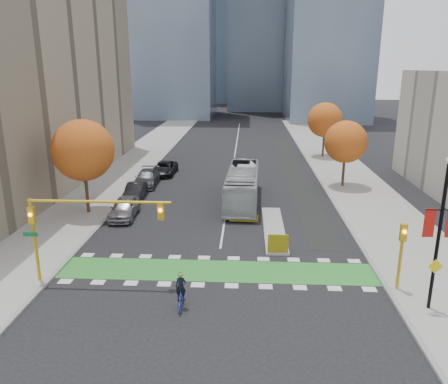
# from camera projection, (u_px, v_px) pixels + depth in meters

# --- Properties ---
(ground) EXTENTS (300.00, 300.00, 0.00)m
(ground) POSITION_uv_depth(u_px,v_px,m) (215.00, 282.00, 26.11)
(ground) COLOR black
(ground) RESTS_ON ground
(sidewalk_west) EXTENTS (7.00, 120.00, 0.15)m
(sidewalk_west) POSITION_uv_depth(u_px,v_px,m) (101.00, 188.00, 45.98)
(sidewalk_west) COLOR gray
(sidewalk_west) RESTS_ON ground
(sidewalk_east) EXTENTS (7.00, 120.00, 0.15)m
(sidewalk_east) POSITION_uv_depth(u_px,v_px,m) (361.00, 192.00, 44.58)
(sidewalk_east) COLOR gray
(sidewalk_east) RESTS_ON ground
(curb_west) EXTENTS (0.30, 120.00, 0.16)m
(curb_west) POSITION_uv_depth(u_px,v_px,m) (134.00, 188.00, 45.80)
(curb_west) COLOR gray
(curb_west) RESTS_ON ground
(curb_east) EXTENTS (0.30, 120.00, 0.16)m
(curb_east) POSITION_uv_depth(u_px,v_px,m) (327.00, 191.00, 44.76)
(curb_east) COLOR gray
(curb_east) RESTS_ON ground
(bike_crossing) EXTENTS (20.00, 3.00, 0.01)m
(bike_crossing) POSITION_uv_depth(u_px,v_px,m) (217.00, 271.00, 27.55)
(bike_crossing) COLOR #2C862D
(bike_crossing) RESTS_ON ground
(centre_line) EXTENTS (0.15, 70.00, 0.01)m
(centre_line) POSITION_uv_depth(u_px,v_px,m) (235.00, 153.00, 64.48)
(centre_line) COLOR silver
(centre_line) RESTS_ON ground
(bike_lane_paint) EXTENTS (2.50, 50.00, 0.01)m
(bike_lane_paint) POSITION_uv_depth(u_px,v_px,m) (293.00, 169.00, 54.50)
(bike_lane_paint) COLOR black
(bike_lane_paint) RESTS_ON ground
(median_island) EXTENTS (1.60, 10.00, 0.16)m
(median_island) POSITION_uv_depth(u_px,v_px,m) (274.00, 228.00, 34.52)
(median_island) COLOR gray
(median_island) RESTS_ON ground
(hazard_board) EXTENTS (1.40, 0.12, 1.30)m
(hazard_board) POSITION_uv_depth(u_px,v_px,m) (278.00, 244.00, 29.71)
(hazard_board) COLOR yellow
(hazard_board) RESTS_ON median_island
(tree_west) EXTENTS (5.20, 5.20, 8.22)m
(tree_west) POSITION_uv_depth(u_px,v_px,m) (83.00, 150.00, 36.68)
(tree_west) COLOR #332114
(tree_west) RESTS_ON ground
(tree_east_near) EXTENTS (4.40, 4.40, 7.08)m
(tree_east_near) POSITION_uv_depth(u_px,v_px,m) (346.00, 142.00, 45.24)
(tree_east_near) COLOR #332114
(tree_east_near) RESTS_ON ground
(tree_east_far) EXTENTS (4.80, 4.80, 7.65)m
(tree_east_far) POSITION_uv_depth(u_px,v_px,m) (325.00, 120.00, 60.46)
(tree_east_far) COLOR #332114
(tree_east_far) RESTS_ON ground
(traffic_signal_west) EXTENTS (8.53, 0.56, 5.20)m
(traffic_signal_west) POSITION_uv_depth(u_px,v_px,m) (76.00, 219.00, 24.91)
(traffic_signal_west) COLOR #BF9914
(traffic_signal_west) RESTS_ON ground
(traffic_signal_east) EXTENTS (0.35, 0.43, 4.10)m
(traffic_signal_east) POSITION_uv_depth(u_px,v_px,m) (402.00, 247.00, 24.32)
(traffic_signal_east) COLOR #BF9914
(traffic_signal_east) RESTS_ON ground
(banner_lamppost) EXTENTS (1.65, 0.36, 8.28)m
(banner_lamppost) POSITION_uv_depth(u_px,v_px,m) (440.00, 229.00, 21.83)
(banner_lamppost) COLOR black
(banner_lamppost) RESTS_ON ground
(cyclist) EXTENTS (0.68, 1.79, 2.04)m
(cyclist) POSITION_uv_depth(u_px,v_px,m) (181.00, 296.00, 23.18)
(cyclist) COLOR navy
(cyclist) RESTS_ON ground
(bus) EXTENTS (3.21, 12.12, 3.35)m
(bus) POSITION_uv_depth(u_px,v_px,m) (242.00, 185.00, 40.96)
(bus) COLOR #A7ABAE
(bus) RESTS_ON ground
(parked_car_a) EXTENTS (2.24, 5.07, 1.70)m
(parked_car_a) POSITION_uv_depth(u_px,v_px,m) (124.00, 208.00, 37.07)
(parked_car_a) COLOR gray
(parked_car_a) RESTS_ON ground
(parked_car_b) EXTENTS (1.79, 4.67, 1.52)m
(parked_car_b) POSITION_uv_depth(u_px,v_px,m) (135.00, 191.00, 42.24)
(parked_car_b) COLOR black
(parked_car_b) RESTS_ON ground
(parked_car_c) EXTENTS (2.53, 5.75, 1.64)m
(parked_car_c) POSITION_uv_depth(u_px,v_px,m) (147.00, 178.00, 47.01)
(parked_car_c) COLOR #4A4B4F
(parked_car_c) RESTS_ON ground
(parked_car_d) EXTENTS (2.66, 5.52, 1.52)m
(parked_car_d) POSITION_uv_depth(u_px,v_px,m) (164.00, 168.00, 51.78)
(parked_car_d) COLOR black
(parked_car_d) RESTS_ON ground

